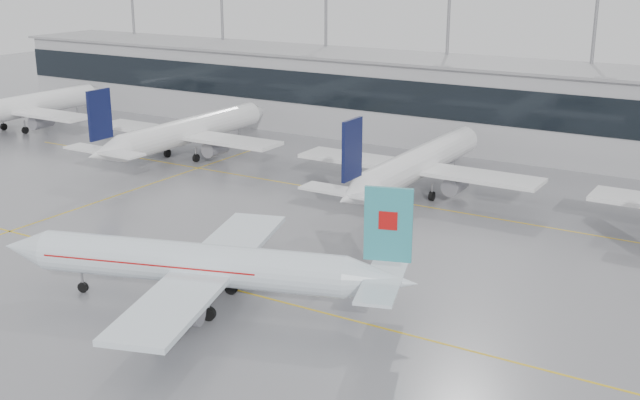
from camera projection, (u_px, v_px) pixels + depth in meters
The scene contains 12 objects.
ground at pixel (246, 292), 67.22m from camera, with size 320.00×320.00×0.00m, color gray.
taxi_line_main at pixel (246, 292), 67.22m from camera, with size 120.00×0.25×0.01m, color gold.
taxi_line_north at pixel (402, 203), 91.72m from camera, with size 120.00×0.25×0.01m, color gold.
taxi_line_cross at pixel (116, 196), 94.41m from camera, with size 0.25×60.00×0.01m, color gold.
terminal at pixel (499, 108), 116.10m from camera, with size 180.00×15.00×12.00m, color #A3A3A7.
terminal_glass at pixel (482, 105), 109.49m from camera, with size 180.00×0.20×5.00m, color black.
terminal_roof at pixel (502, 65), 114.29m from camera, with size 182.00×16.00×0.40m, color gray.
light_masts at pixel (516, 52), 118.85m from camera, with size 156.40×1.00×22.60m.
air_canada_jet at pixel (205, 265), 63.80m from camera, with size 34.41×27.80×10.90m.
parked_jet_a at pixel (18, 108), 128.51m from camera, with size 29.64×36.96×11.72m.
parked_jet_b at pixel (186, 132), 111.08m from camera, with size 29.64×36.96×11.72m.
parked_jet_c at pixel (416, 164), 93.65m from camera, with size 29.64×36.96×11.72m.
Camera 1 is at (37.64, -49.70, 27.05)m, focal length 45.00 mm.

